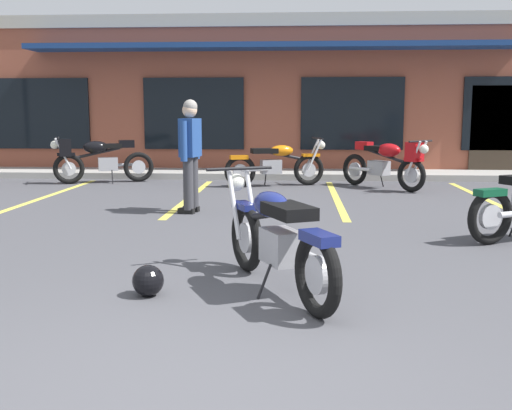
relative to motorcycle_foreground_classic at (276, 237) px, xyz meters
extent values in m
plane|color=#47474C|center=(-0.42, 1.60, -0.46)|extent=(80.00, 80.00, 0.00)
cube|color=#A8A59E|center=(-0.42, 9.28, -0.39)|extent=(22.00, 1.80, 0.14)
cube|color=brown|center=(-0.42, 12.91, 1.42)|extent=(18.86, 6.29, 3.77)
cube|color=#B2AD9E|center=(-0.42, 9.73, 3.16)|extent=(18.86, 0.06, 0.30)
cube|color=black|center=(-6.08, 9.72, 0.99)|extent=(2.41, 0.06, 1.70)
cube|color=black|center=(-2.31, 9.72, 0.99)|extent=(2.41, 0.06, 1.70)
cube|color=black|center=(1.47, 9.72, 0.99)|extent=(2.41, 0.06, 1.70)
cube|color=#33281E|center=(4.77, 9.72, 0.59)|extent=(1.10, 0.06, 2.10)
cube|color=navy|center=(-0.42, 9.31, 2.51)|extent=(11.32, 0.90, 0.12)
cube|color=#DBCC4C|center=(-4.27, 5.68, -0.46)|extent=(0.12, 4.80, 0.01)
cube|color=#DBCC4C|center=(-1.71, 5.68, -0.46)|extent=(0.12, 4.80, 0.01)
cube|color=#DBCC4C|center=(0.86, 5.68, -0.46)|extent=(0.12, 4.80, 0.01)
cube|color=#DBCC4C|center=(3.43, 5.68, -0.46)|extent=(0.12, 4.80, 0.01)
torus|color=black|center=(0.32, -0.67, -0.14)|extent=(0.37, 0.62, 0.64)
cylinder|color=#B7B7BC|center=(0.32, -0.67, -0.14)|extent=(0.18, 0.29, 0.29)
torus|color=black|center=(-0.30, 0.63, -0.14)|extent=(0.37, 0.62, 0.64)
cylinder|color=#B7B7BC|center=(-0.30, 0.63, -0.14)|extent=(0.18, 0.29, 0.29)
cylinder|color=silver|center=(-0.43, 0.68, 0.18)|extent=(0.18, 0.31, 0.66)
cylinder|color=silver|center=(-0.27, 0.76, 0.18)|extent=(0.18, 0.31, 0.66)
cylinder|color=black|center=(-0.38, 0.79, 0.50)|extent=(0.61, 0.31, 0.03)
sphere|color=silver|center=(-0.42, 0.86, 0.36)|extent=(0.23, 0.23, 0.17)
cube|color=navy|center=(-0.32, 0.66, 0.16)|extent=(0.28, 0.39, 0.06)
cube|color=#9E9EA3|center=(0.04, -0.09, -0.06)|extent=(0.39, 0.46, 0.28)
cylinder|color=silver|center=(0.33, -0.37, -0.10)|extent=(0.30, 0.53, 0.07)
cylinder|color=black|center=(-0.04, 0.09, 0.18)|extent=(0.46, 0.87, 0.26)
ellipsoid|color=navy|center=(-0.05, 0.10, 0.26)|extent=(0.44, 0.55, 0.22)
cube|color=black|center=(0.10, -0.22, 0.26)|extent=(0.48, 0.59, 0.10)
cube|color=navy|center=(0.33, -0.69, 0.14)|extent=(0.30, 0.39, 0.08)
cylinder|color=black|center=(-0.09, -0.23, -0.32)|extent=(0.13, 0.08, 0.29)
torus|color=black|center=(1.37, 7.66, -0.14)|extent=(0.50, 0.55, 0.64)
cylinder|color=#B7B7BC|center=(1.37, 7.66, -0.14)|extent=(0.24, 0.26, 0.29)
torus|color=black|center=(2.32, 6.58, -0.14)|extent=(0.50, 0.55, 0.64)
cylinder|color=#B7B7BC|center=(2.32, 6.58, -0.14)|extent=(0.24, 0.26, 0.29)
cylinder|color=silver|center=(2.45, 6.57, 0.18)|extent=(0.25, 0.27, 0.66)
cylinder|color=silver|center=(2.32, 6.45, 0.18)|extent=(0.25, 0.27, 0.66)
cylinder|color=black|center=(2.44, 6.45, 0.50)|extent=(0.52, 0.46, 0.03)
sphere|color=silver|center=(2.49, 6.39, 0.36)|extent=(0.24, 0.24, 0.17)
cube|color=#B70F14|center=(2.35, 6.55, 0.16)|extent=(0.34, 0.36, 0.06)
cube|color=#9E9EA3|center=(1.79, 7.18, -0.06)|extent=(0.44, 0.46, 0.28)
cylinder|color=silver|center=(1.44, 7.37, -0.10)|extent=(0.42, 0.46, 0.07)
cylinder|color=black|center=(1.92, 7.03, 0.18)|extent=(0.67, 0.75, 0.26)
ellipsoid|color=#B70F14|center=(1.95, 7.00, 0.30)|extent=(0.57, 0.59, 0.26)
cube|color=#B70F14|center=(2.35, 6.54, 0.30)|extent=(0.37, 0.37, 0.36)
cube|color=black|center=(1.72, 7.26, 0.32)|extent=(0.44, 0.46, 0.10)
cube|color=#B70F14|center=(1.53, 7.48, 0.36)|extent=(0.36, 0.37, 0.16)
cylinder|color=black|center=(1.88, 7.35, -0.32)|extent=(0.12, 0.11, 0.29)
torus|color=black|center=(2.36, 1.97, -0.14)|extent=(0.61, 0.39, 0.64)
cylinder|color=#B7B7BC|center=(2.36, 1.97, -0.14)|extent=(0.28, 0.19, 0.29)
cube|color=#0F4C2D|center=(2.34, 1.96, 0.14)|extent=(0.39, 0.31, 0.08)
torus|color=black|center=(-3.23, 7.95, -0.14)|extent=(0.63, 0.32, 0.64)
cylinder|color=#B7B7BC|center=(-3.23, 7.95, -0.14)|extent=(0.29, 0.16, 0.29)
torus|color=black|center=(-4.58, 7.45, -0.14)|extent=(0.63, 0.32, 0.64)
cylinder|color=#B7B7BC|center=(-4.58, 7.45, -0.14)|extent=(0.29, 0.16, 0.29)
cylinder|color=silver|center=(-4.64, 7.33, 0.18)|extent=(0.32, 0.15, 0.66)
cylinder|color=silver|center=(-4.70, 7.50, 0.18)|extent=(0.32, 0.15, 0.66)
cylinder|color=black|center=(-4.74, 7.38, 0.50)|extent=(0.26, 0.63, 0.03)
sphere|color=silver|center=(-4.82, 7.36, 0.36)|extent=(0.22, 0.22, 0.17)
cube|color=black|center=(-4.61, 7.43, 0.16)|extent=(0.39, 0.26, 0.06)
cube|color=#9E9EA3|center=(-3.83, 7.73, -0.06)|extent=(0.46, 0.36, 0.28)
cylinder|color=silver|center=(-3.53, 7.99, -0.10)|extent=(0.54, 0.26, 0.07)
cylinder|color=black|center=(-4.01, 7.66, 0.18)|extent=(0.90, 0.39, 0.26)
ellipsoid|color=black|center=(-4.05, 7.64, 0.30)|extent=(0.59, 0.46, 0.26)
cube|color=black|center=(-4.62, 7.43, 0.30)|extent=(0.32, 0.35, 0.36)
cube|color=black|center=(-3.73, 7.76, 0.32)|extent=(0.46, 0.36, 0.10)
cube|color=black|center=(-3.45, 7.87, 0.36)|extent=(0.37, 0.30, 0.16)
cylinder|color=black|center=(-3.70, 7.58, -0.32)|extent=(0.07, 0.13, 0.29)
torus|color=black|center=(-0.96, 7.13, -0.14)|extent=(0.64, 0.28, 0.64)
cylinder|color=#B7B7BC|center=(-0.96, 7.13, -0.14)|extent=(0.29, 0.14, 0.29)
torus|color=black|center=(0.42, 7.55, -0.14)|extent=(0.64, 0.28, 0.64)
cylinder|color=#B7B7BC|center=(0.42, 7.55, -0.14)|extent=(0.29, 0.14, 0.29)
cylinder|color=silver|center=(0.49, 7.67, 0.18)|extent=(0.32, 0.14, 0.66)
cylinder|color=silver|center=(0.54, 7.50, 0.18)|extent=(0.32, 0.14, 0.66)
cylinder|color=black|center=(0.59, 7.61, 0.50)|extent=(0.23, 0.64, 0.03)
sphere|color=silver|center=(0.67, 7.63, 0.36)|extent=(0.21, 0.21, 0.17)
cube|color=orange|center=(0.46, 7.56, 0.16)|extent=(0.39, 0.24, 0.06)
cube|color=#9E9EA3|center=(-0.35, 7.32, -0.06)|extent=(0.45, 0.35, 0.28)
cylinder|color=silver|center=(-0.66, 7.07, -0.10)|extent=(0.55, 0.23, 0.07)
cylinder|color=black|center=(-0.16, 7.38, 0.18)|extent=(0.92, 0.34, 0.26)
ellipsoid|color=orange|center=(-0.14, 7.38, 0.26)|extent=(0.54, 0.39, 0.22)
cube|color=black|center=(-0.48, 7.28, 0.26)|extent=(0.58, 0.42, 0.10)
cube|color=orange|center=(-0.98, 7.12, 0.14)|extent=(0.39, 0.26, 0.08)
cylinder|color=black|center=(-0.47, 7.47, -0.32)|extent=(0.06, 0.14, 0.29)
cube|color=black|center=(-1.46, 3.86, -0.42)|extent=(0.26, 0.15, 0.08)
cube|color=black|center=(-1.42, 4.06, -0.42)|extent=(0.26, 0.15, 0.08)
cylinder|color=#38383D|center=(-1.42, 3.86, 0.00)|extent=(0.18, 0.18, 0.80)
cylinder|color=#38383D|center=(-1.38, 4.05, 0.00)|extent=(0.18, 0.18, 0.80)
cube|color=#23478C|center=(-1.40, 3.95, 0.66)|extent=(0.29, 0.42, 0.56)
cylinder|color=#23478C|center=(-1.46, 3.71, 0.62)|extent=(0.12, 0.12, 0.58)
cylinder|color=#23478C|center=(-1.35, 4.20, 0.62)|extent=(0.12, 0.12, 0.58)
sphere|color=beige|center=(-1.40, 3.95, 1.06)|extent=(0.26, 0.26, 0.22)
sphere|color=gray|center=(-1.39, 3.95, 1.11)|extent=(0.25, 0.25, 0.21)
sphere|color=black|center=(-1.04, -0.23, -0.33)|extent=(0.26, 0.26, 0.26)
cube|color=black|center=(-1.04, -0.13, -0.34)|extent=(0.18, 0.03, 0.09)
camera|label=1|loc=(0.16, -5.04, 1.04)|focal=43.11mm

